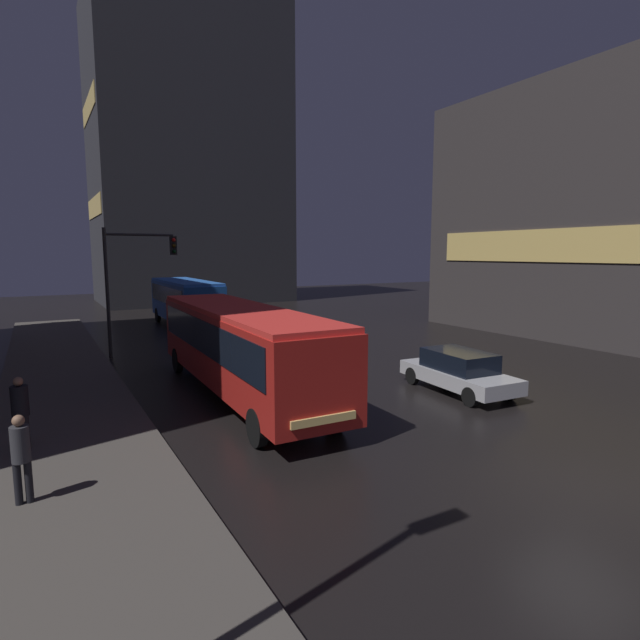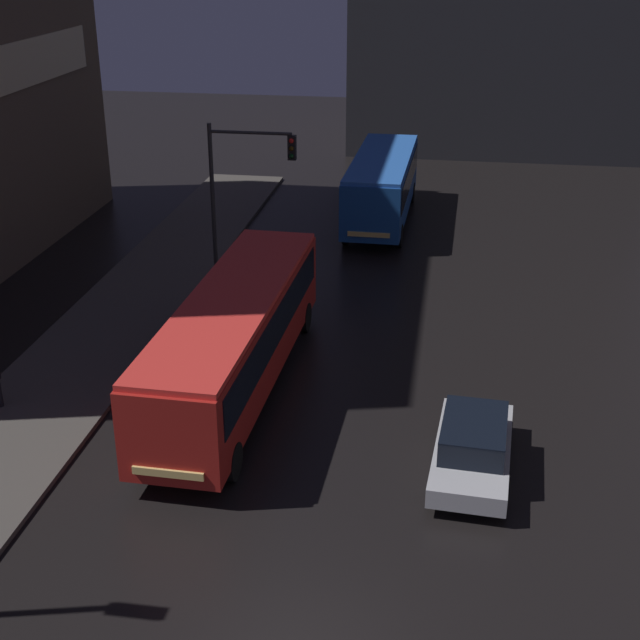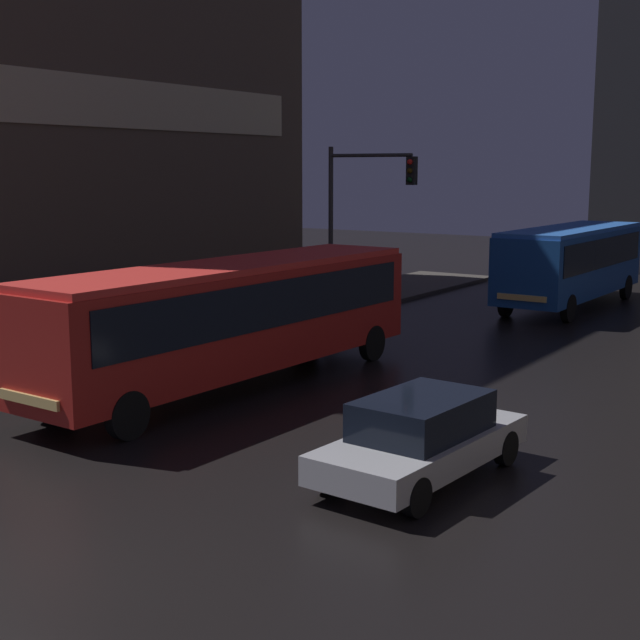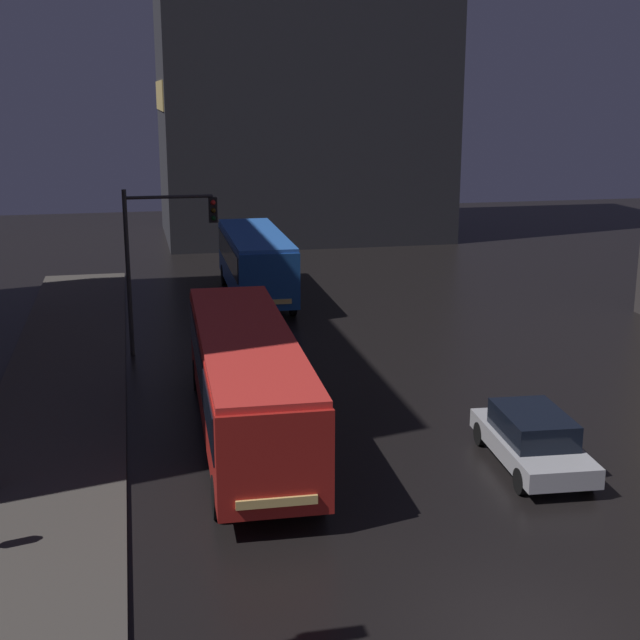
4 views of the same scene
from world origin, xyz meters
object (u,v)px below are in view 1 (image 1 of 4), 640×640
bus_near (240,342)px  pedestrian_near (20,407)px  car_taxi (459,371)px  pedestrian_mid (21,453)px  bus_far (185,298)px  traffic_light_main (132,270)px

bus_near → pedestrian_near: bus_near is taller
car_taxi → pedestrian_mid: pedestrian_mid is taller
bus_near → bus_far: bearing=-97.3°
pedestrian_mid → traffic_light_main: traffic_light_main is taller
car_taxi → traffic_light_main: 15.52m
pedestrian_near → pedestrian_mid: bearing=-174.3°
bus_near → pedestrian_mid: 8.30m
pedestrian_near → car_taxi: bearing=-90.1°
bus_far → pedestrian_near: (-9.11, -19.47, -0.67)m
pedestrian_mid → bus_near: bearing=176.4°
bus_near → car_taxi: 7.75m
bus_near → bus_far: (2.68, 17.20, 0.01)m
traffic_light_main → car_taxi: bearing=-54.4°
bus_near → bus_far: bus_far is taller
bus_far → car_taxi: bus_far is taller
bus_near → pedestrian_mid: bus_near is taller
bus_near → pedestrian_near: size_ratio=6.60×
bus_far → traffic_light_main: bearing=61.7°
car_taxi → pedestrian_near: bearing=-0.7°
pedestrian_mid → bus_far: bearing=-155.1°
bus_far → pedestrian_mid: size_ratio=5.61×
car_taxi → pedestrian_near: 13.39m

